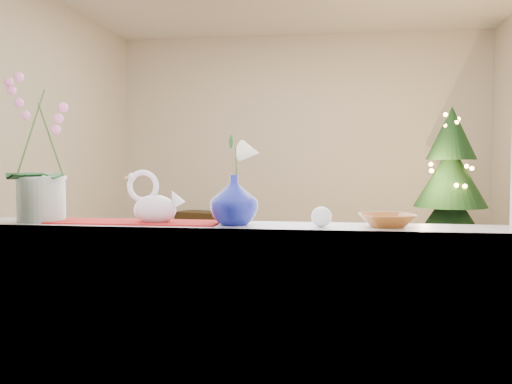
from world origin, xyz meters
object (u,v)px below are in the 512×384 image
swan (155,198)px  blue_vase (234,196)px  paperweight (321,217)px  xmas_tree (450,193)px  side_table (206,233)px  amber_dish (387,221)px  orchid_pot (40,147)px

swan → blue_vase: 0.33m
paperweight → xmas_tree: bearing=72.1°
swan → side_table: swan is taller
amber_dish → xmas_tree: (0.91, 3.55, -0.10)m
orchid_pot → swan: orchid_pot is taller
swan → side_table: (-0.87, 4.62, -0.76)m
orchid_pot → blue_vase: orchid_pot is taller
blue_vase → xmas_tree: bearing=67.2°
blue_vase → amber_dish: blue_vase is taller
orchid_pot → xmas_tree: size_ratio=0.37×
swan → xmas_tree: 4.00m
orchid_pot → xmas_tree: xmas_tree is taller
swan → side_table: bearing=88.9°
side_table → swan: bearing=-59.5°
swan → xmas_tree: size_ratio=0.14×
blue_vase → xmas_tree: xmas_tree is taller
blue_vase → amber_dish: bearing=1.5°
xmas_tree → amber_dish: bearing=-104.4°
swan → amber_dish: size_ratio=1.37×
side_table → blue_vase: bearing=-55.7°
orchid_pot → paperweight: size_ratio=7.90×
amber_dish → orchid_pot: bearing=-180.0°
paperweight → blue_vase: bearing=175.7°
xmas_tree → orchid_pot: bearing=-123.1°
swan → orchid_pot: bearing=167.7°
amber_dish → side_table: (-1.78, 4.62, -0.68)m
paperweight → swan: bearing=176.9°
orchid_pot → side_table: size_ratio=0.88×
orchid_pot → swan: size_ratio=2.59×
blue_vase → amber_dish: size_ratio=1.31×
orchid_pot → blue_vase: bearing=-1.1°
paperweight → amber_dish: 0.25m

